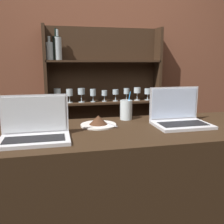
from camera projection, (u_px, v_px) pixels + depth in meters
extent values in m
cube|color=black|center=(137.00, 200.00, 1.60)|extent=(1.72, 0.66, 0.96)
cube|color=brown|center=(101.00, 62.00, 2.65)|extent=(7.00, 0.06, 2.70)
cube|color=#332114|center=(48.00, 113.00, 2.51)|extent=(0.03, 0.18, 1.70)
cube|color=#332114|center=(156.00, 108.00, 2.76)|extent=(0.03, 0.18, 1.70)
cube|color=#332114|center=(103.00, 109.00, 2.71)|extent=(1.20, 0.02, 1.70)
cube|color=#332114|center=(105.00, 141.00, 2.70)|extent=(1.16, 0.18, 0.02)
cube|color=#332114|center=(104.00, 102.00, 2.62)|extent=(1.16, 0.18, 0.02)
cube|color=#332114|center=(104.00, 61.00, 2.53)|extent=(1.16, 0.18, 0.02)
cylinder|color=silver|center=(58.00, 103.00, 2.51)|extent=(0.06, 0.06, 0.01)
cylinder|color=silver|center=(58.00, 99.00, 2.50)|extent=(0.01, 0.01, 0.08)
cylinder|color=silver|center=(57.00, 92.00, 2.49)|extent=(0.07, 0.07, 0.06)
cylinder|color=silver|center=(70.00, 102.00, 2.54)|extent=(0.06, 0.06, 0.01)
cylinder|color=silver|center=(70.00, 99.00, 2.53)|extent=(0.01, 0.01, 0.06)
cylinder|color=silver|center=(69.00, 92.00, 2.51)|extent=(0.06, 0.06, 0.07)
cylinder|color=silver|center=(82.00, 102.00, 2.56)|extent=(0.06, 0.06, 0.01)
cylinder|color=silver|center=(81.00, 98.00, 2.55)|extent=(0.01, 0.01, 0.08)
cylinder|color=silver|center=(81.00, 91.00, 2.54)|extent=(0.07, 0.07, 0.06)
cylinder|color=silver|center=(93.00, 102.00, 2.59)|extent=(0.05, 0.05, 0.01)
cylinder|color=silver|center=(93.00, 99.00, 2.58)|extent=(0.01, 0.01, 0.06)
cylinder|color=silver|center=(93.00, 92.00, 2.57)|extent=(0.06, 0.06, 0.07)
cylinder|color=silver|center=(104.00, 101.00, 2.61)|extent=(0.05, 0.05, 0.01)
cylinder|color=silver|center=(104.00, 98.00, 2.61)|extent=(0.01, 0.01, 0.06)
cylinder|color=silver|center=(104.00, 93.00, 2.60)|extent=(0.06, 0.06, 0.05)
cylinder|color=silver|center=(116.00, 101.00, 2.64)|extent=(0.06, 0.06, 0.01)
cylinder|color=silver|center=(116.00, 97.00, 2.63)|extent=(0.01, 0.01, 0.07)
cylinder|color=silver|center=(116.00, 92.00, 2.62)|extent=(0.06, 0.06, 0.05)
cylinder|color=silver|center=(126.00, 100.00, 2.66)|extent=(0.05, 0.05, 0.01)
cylinder|color=silver|center=(126.00, 97.00, 2.66)|extent=(0.01, 0.01, 0.07)
cylinder|color=silver|center=(126.00, 91.00, 2.64)|extent=(0.06, 0.06, 0.06)
cylinder|color=silver|center=(137.00, 100.00, 2.69)|extent=(0.06, 0.06, 0.01)
cylinder|color=silver|center=(137.00, 96.00, 2.68)|extent=(0.01, 0.01, 0.07)
cylinder|color=silver|center=(137.00, 90.00, 2.67)|extent=(0.07, 0.07, 0.06)
cylinder|color=silver|center=(147.00, 100.00, 2.72)|extent=(0.06, 0.06, 0.01)
cylinder|color=silver|center=(148.00, 97.00, 2.71)|extent=(0.01, 0.01, 0.06)
cylinder|color=silver|center=(148.00, 91.00, 2.70)|extent=(0.07, 0.07, 0.06)
cylinder|color=#B2C1C6|center=(58.00, 49.00, 2.41)|extent=(0.08, 0.08, 0.22)
cylinder|color=#B2C1C6|center=(57.00, 33.00, 2.38)|extent=(0.03, 0.03, 0.07)
cylinder|color=#B2C1C6|center=(49.00, 51.00, 2.40)|extent=(0.07, 0.07, 0.17)
cylinder|color=#B2C1C6|center=(49.00, 39.00, 2.37)|extent=(0.03, 0.03, 0.06)
cylinder|color=black|center=(56.00, 48.00, 2.41)|extent=(0.07, 0.07, 0.22)
cylinder|color=black|center=(56.00, 32.00, 2.38)|extent=(0.02, 0.02, 0.07)
cube|color=silver|center=(35.00, 140.00, 1.24)|extent=(0.35, 0.21, 0.02)
cube|color=black|center=(34.00, 139.00, 1.23)|extent=(0.30, 0.12, 0.00)
cube|color=silver|center=(35.00, 114.00, 1.32)|extent=(0.35, 0.00, 0.21)
cube|color=silver|center=(35.00, 114.00, 1.32)|extent=(0.32, 0.01, 0.19)
cube|color=silver|center=(182.00, 125.00, 1.55)|extent=(0.34, 0.24, 0.02)
cube|color=black|center=(183.00, 124.00, 1.53)|extent=(0.29, 0.13, 0.00)
cube|color=silver|center=(174.00, 103.00, 1.64)|extent=(0.34, 0.00, 0.22)
cube|color=silver|center=(174.00, 103.00, 1.64)|extent=(0.31, 0.01, 0.19)
cylinder|color=silver|center=(98.00, 125.00, 1.56)|extent=(0.22, 0.22, 0.01)
cone|color=#422616|center=(98.00, 120.00, 1.55)|extent=(0.11, 0.11, 0.06)
cube|color=#B7B7BC|center=(109.00, 124.00, 1.56)|extent=(0.08, 0.16, 0.00)
cylinder|color=silver|center=(126.00, 110.00, 1.72)|extent=(0.08, 0.08, 0.13)
cylinder|color=#338CD8|center=(128.00, 105.00, 1.72)|extent=(0.04, 0.01, 0.19)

